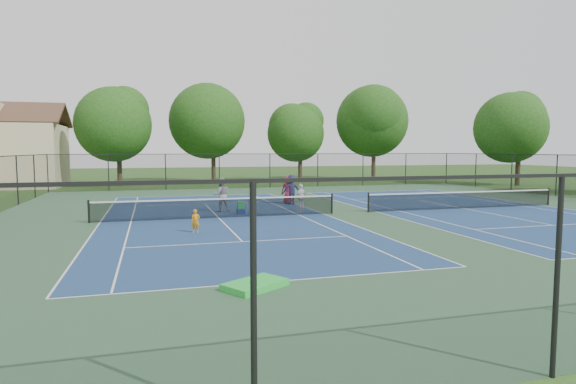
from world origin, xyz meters
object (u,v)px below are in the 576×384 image
object	(u,v)px
tree_back_d	(374,117)
bystander_a	(301,197)
instructor	(221,195)
ball_hopper	(241,205)
child_player	(196,221)
tree_back_a	(118,121)
tree_back_b	(213,118)
tree_side_e	(520,123)
bystander_b	(292,190)
tree_back_c	(300,129)
ball_crate	(241,211)
bystander_c	(288,189)
clapboard_house	(2,153)

from	to	relation	value
tree_back_d	bystander_a	size ratio (longest dim) A/B	6.92
instructor	ball_hopper	distance (m)	1.55
child_player	instructor	size ratio (longest dim) A/B	0.52
tree_back_a	tree_back_d	world-z (taller)	tree_back_d
instructor	bystander_a	distance (m)	4.35
tree_back_b	tree_side_e	distance (m)	29.56
child_player	bystander_b	bearing A→B (deg)	57.09
tree_back_c	tree_side_e	world-z (taller)	tree_side_e
tree_back_d	ball_crate	world-z (taller)	tree_back_d
tree_side_e	child_player	distance (m)	36.60
bystander_a	bystander_c	distance (m)	3.73
ball_hopper	tree_side_e	bearing A→B (deg)	24.08
child_player	bystander_c	size ratio (longest dim) A/B	0.54
tree_side_e	bystander_b	xyz separation A→B (m)	(-24.86, -9.25, -4.89)
bystander_a	ball_hopper	xyz separation A→B (m)	(-3.44, -0.47, -0.27)
bystander_b	ball_hopper	bearing A→B (deg)	51.71
tree_side_e	instructor	size ratio (longest dim) A/B	4.81
tree_back_b	tree_back_c	size ratio (longest dim) A/B	1.19
ball_crate	tree_back_c	bearing A→B (deg)	65.85
tree_back_a	ball_hopper	world-z (taller)	tree_back_a
ball_hopper	bystander_a	bearing A→B (deg)	7.72
tree_back_d	instructor	size ratio (longest dim) A/B	5.62
bystander_b	tree_back_c	bearing A→B (deg)	-100.08
clapboard_house	ball_crate	world-z (taller)	clapboard_house
tree_back_b	ball_hopper	world-z (taller)	tree_back_b
ball_crate	tree_back_b	bearing A→B (deg)	86.13
clapboard_house	ball_hopper	xyz separation A→B (m)	(17.32, -23.82, -2.62)
tree_back_a	bystander_a	bearing A→B (deg)	-64.28
tree_back_d	clapboard_house	distance (m)	36.21
ball_crate	bystander_b	bearing A→B (deg)	43.07
tree_side_e	ball_hopper	bearing A→B (deg)	-155.92
tree_back_d	instructor	world-z (taller)	tree_back_d
tree_back_b	clapboard_house	size ratio (longest dim) A/B	0.93
ball_hopper	tree_back_a	bearing A→B (deg)	107.79
tree_back_c	bystander_a	distance (m)	24.90
tree_back_c	tree_back_d	size ratio (longest dim) A/B	0.81
clapboard_house	ball_crate	bearing A→B (deg)	-53.97
child_player	bystander_a	bearing A→B (deg)	46.18
clapboard_house	ball_hopper	bearing A→B (deg)	-53.97
tree_back_d	instructor	distance (m)	29.70
bystander_b	bystander_c	bearing A→B (deg)	-75.43
bystander_a	bystander_c	world-z (taller)	bystander_c
tree_back_a	tree_back_b	distance (m)	9.24
tree_back_c	instructor	distance (m)	25.77
tree_back_c	bystander_c	bearing A→B (deg)	-109.42
tree_side_e	ball_hopper	size ratio (longest dim) A/B	22.19
tree_back_b	bystander_a	world-z (taller)	tree_back_b
bystander_b	bystander_a	bearing A→B (deg)	91.77
tree_back_a	tree_back_c	size ratio (longest dim) A/B	1.09
child_player	ball_crate	bearing A→B (deg)	65.74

